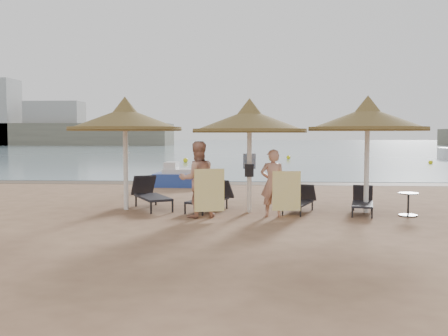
# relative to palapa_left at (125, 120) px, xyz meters

# --- Properties ---
(ground) EXTENTS (160.00, 160.00, 0.00)m
(ground) POSITION_rel_palapa_left_xyz_m (3.26, -1.58, -2.61)
(ground) COLOR #91694B
(ground) RESTS_ON ground
(sea) EXTENTS (200.00, 140.00, 0.03)m
(sea) POSITION_rel_palapa_left_xyz_m (3.26, 78.42, -2.59)
(sea) COLOR #7293A0
(sea) RESTS_ON ground
(wet_sand_strip) EXTENTS (200.00, 1.60, 0.01)m
(wet_sand_strip) POSITION_rel_palapa_left_xyz_m (3.26, 7.82, -2.60)
(wet_sand_strip) COLOR brown
(wet_sand_strip) RESTS_ON ground
(far_shore) EXTENTS (150.00, 54.80, 12.00)m
(far_shore) POSITION_rel_palapa_left_xyz_m (-21.85, 76.24, 0.30)
(far_shore) COLOR #6C6957
(far_shore) RESTS_ON ground
(palapa_left) EXTENTS (3.30, 3.30, 3.27)m
(palapa_left) POSITION_rel_palapa_left_xyz_m (0.00, 0.00, 0.00)
(palapa_left) COLOR white
(palapa_left) RESTS_ON ground
(palapa_center) EXTENTS (3.22, 3.22, 3.19)m
(palapa_center) POSITION_rel_palapa_left_xyz_m (3.58, -0.26, -0.06)
(palapa_center) COLOR white
(palapa_center) RESTS_ON ground
(palapa_right) EXTENTS (3.29, 3.29, 3.27)m
(palapa_right) POSITION_rel_palapa_left_xyz_m (6.84, -0.14, -0.01)
(palapa_right) COLOR white
(palapa_right) RESTS_ON ground
(lounger_far_left) EXTENTS (1.59, 2.14, 0.93)m
(lounger_far_left) POSITION_rel_palapa_left_xyz_m (0.62, 0.40, -2.19)
(lounger_far_left) COLOR black
(lounger_far_left) RESTS_ON ground
(lounger_near_left) EXTENTS (1.33, 1.95, 0.84)m
(lounger_near_left) POSITION_rel_palapa_left_xyz_m (2.49, 0.08, -2.23)
(lounger_near_left) COLOR black
(lounger_near_left) RESTS_ON ground
(lounger_near_right) EXTENTS (1.09, 1.73, 0.74)m
(lounger_near_right) POSITION_rel_palapa_left_xyz_m (5.03, -0.06, -2.28)
(lounger_near_right) COLOR black
(lounger_near_right) RESTS_ON ground
(lounger_far_right) EXTENTS (0.89, 1.73, 0.74)m
(lounger_far_right) POSITION_rel_palapa_left_xyz_m (6.74, -0.18, -2.27)
(lounger_far_right) COLOR black
(lounger_far_right) RESTS_ON ground
(side_table) EXTENTS (0.52, 0.52, 0.63)m
(side_table) POSITION_rel_palapa_left_xyz_m (7.85, -0.65, -2.31)
(side_table) COLOR black
(side_table) RESTS_ON ground
(person_left) EXTENTS (1.24, 1.01, 2.33)m
(person_left) POSITION_rel_palapa_left_xyz_m (2.22, -1.19, -1.44)
(person_left) COLOR tan
(person_left) RESTS_ON ground
(person_right) EXTENTS (0.99, 0.67, 2.08)m
(person_right) POSITION_rel_palapa_left_xyz_m (4.21, -0.97, -1.56)
(person_right) COLOR tan
(person_right) RESTS_ON ground
(towel_left) EXTENTS (0.76, 0.25, 1.10)m
(towel_left) POSITION_rel_palapa_left_xyz_m (2.57, -1.54, -1.84)
(towel_left) COLOR yellow
(towel_left) RESTS_ON ground
(towel_right) EXTENTS (0.74, 0.10, 1.04)m
(towel_right) POSITION_rel_palapa_left_xyz_m (4.56, -1.22, -1.89)
(towel_right) COLOR yellow
(towel_right) RESTS_ON ground
(bag_patterned) EXTENTS (0.36, 0.19, 0.43)m
(bag_patterned) POSITION_rel_palapa_left_xyz_m (3.58, -0.08, -1.18)
(bag_patterned) COLOR silver
(bag_patterned) RESTS_ON ground
(bag_dark) EXTENTS (0.25, 0.09, 0.35)m
(bag_dark) POSITION_rel_palapa_left_xyz_m (3.58, -0.42, -1.42)
(bag_dark) COLOR black
(bag_dark) RESTS_ON ground
(pedal_boat) EXTENTS (2.25, 1.40, 1.02)m
(pedal_boat) POSITION_rel_palapa_left_xyz_m (0.64, 6.39, -2.23)
(pedal_boat) COLOR #264198
(pedal_boat) RESTS_ON ground
(buoy_left) EXTENTS (0.37, 0.37, 0.37)m
(buoy_left) POSITION_rel_palapa_left_xyz_m (-1.44, 22.96, -2.42)
(buoy_left) COLOR yellow
(buoy_left) RESTS_ON ground
(buoy_mid) EXTENTS (0.35, 0.35, 0.35)m
(buoy_mid) POSITION_rel_palapa_left_xyz_m (6.62, 28.23, -2.43)
(buoy_mid) COLOR yellow
(buoy_mid) RESTS_ON ground
(buoy_right) EXTENTS (0.31, 0.31, 0.31)m
(buoy_right) POSITION_rel_palapa_left_xyz_m (16.22, 21.93, -2.45)
(buoy_right) COLOR yellow
(buoy_right) RESTS_ON ground
(buoy_extra) EXTENTS (0.36, 0.36, 0.36)m
(buoy_extra) POSITION_rel_palapa_left_xyz_m (5.19, 31.91, -2.43)
(buoy_extra) COLOR yellow
(buoy_extra) RESTS_ON ground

